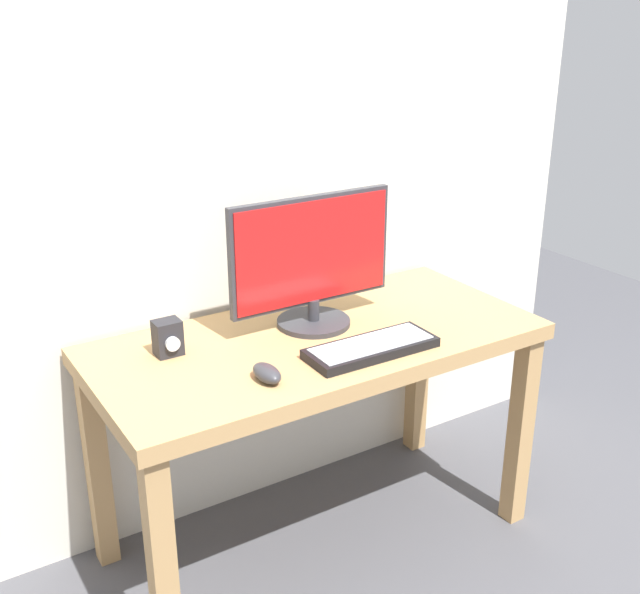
# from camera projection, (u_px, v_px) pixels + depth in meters

# --- Properties ---
(ground_plane) EXTENTS (6.00, 6.00, 0.00)m
(ground_plane) POSITION_uv_depth(u_px,v_px,m) (317.00, 536.00, 2.54)
(ground_plane) COLOR #4C4C51
(wall_back) EXTENTS (2.61, 0.04, 3.00)m
(wall_back) POSITION_uv_depth(u_px,v_px,m) (253.00, 56.00, 2.27)
(wall_back) COLOR silver
(wall_back) RESTS_ON ground_plane
(desk) EXTENTS (1.33, 0.63, 0.73)m
(desk) POSITION_uv_depth(u_px,v_px,m) (317.00, 365.00, 2.30)
(desk) COLOR tan
(desk) RESTS_ON ground_plane
(monitor) EXTENTS (0.54, 0.22, 0.40)m
(monitor) POSITION_uv_depth(u_px,v_px,m) (312.00, 261.00, 2.28)
(monitor) COLOR #333338
(monitor) RESTS_ON desk
(keyboard_primary) EXTENTS (0.38, 0.15, 0.03)m
(keyboard_primary) POSITION_uv_depth(u_px,v_px,m) (371.00, 348.00, 2.16)
(keyboard_primary) COLOR black
(keyboard_primary) RESTS_ON desk
(mouse) EXTENTS (0.06, 0.11, 0.04)m
(mouse) POSITION_uv_depth(u_px,v_px,m) (267.00, 373.00, 2.00)
(mouse) COLOR #333338
(mouse) RESTS_ON desk
(audio_controller) EXTENTS (0.07, 0.07, 0.10)m
(audio_controller) POSITION_uv_depth(u_px,v_px,m) (168.00, 338.00, 2.13)
(audio_controller) COLOR #232328
(audio_controller) RESTS_ON desk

